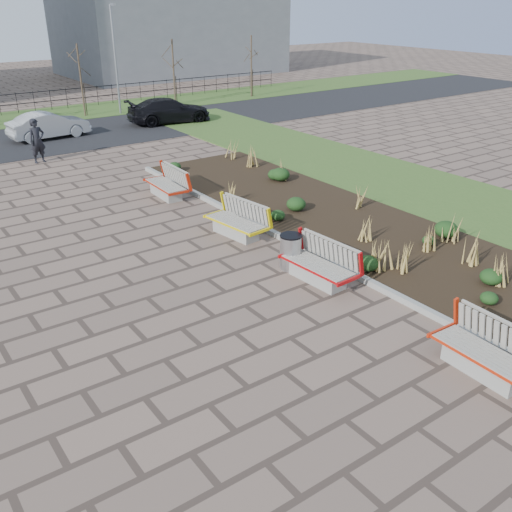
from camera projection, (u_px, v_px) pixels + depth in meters
ground at (284, 371)px, 10.84m from camera, size 120.00×120.00×0.00m
planting_bed at (342, 222)px, 17.83m from camera, size 4.50×18.00×0.10m
planting_curb at (283, 238)px, 16.58m from camera, size 0.16×18.00×0.15m
grass_verge_near at (439, 195)px, 20.36m from camera, size 5.00×38.00×0.04m
bench_a at (485, 351)px, 10.59m from camera, size 0.98×2.13×1.00m
bench_b at (318, 263)px, 14.05m from camera, size 1.03×2.15×1.00m
bench_c at (235, 220)px, 16.74m from camera, size 1.17×2.20×1.00m
bench_d at (165, 183)px, 20.01m from camera, size 0.96×2.13×1.00m
litter_bin at (291, 252)px, 14.76m from camera, size 0.56×0.56×0.92m
pedestrian at (37, 141)px, 23.97m from camera, size 0.74×0.54×1.85m
car_silver at (49, 125)px, 28.13m from camera, size 3.97×1.65×1.28m
car_black at (169, 110)px, 31.54m from camera, size 4.81×2.47×1.34m
tree_d at (81, 80)px, 32.72m from camera, size 1.40×1.40×4.00m
tree_e at (174, 73)px, 35.91m from camera, size 1.40×1.40×4.00m
tree_f at (251, 66)px, 39.09m from camera, size 1.40×1.40×4.00m
lamp_east at (116, 61)px, 33.00m from camera, size 0.24×0.60×6.00m
building_grey at (168, 14)px, 50.35m from camera, size 18.00×12.00×10.00m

